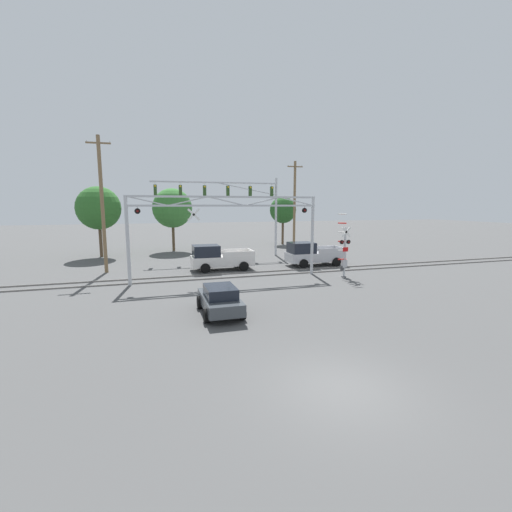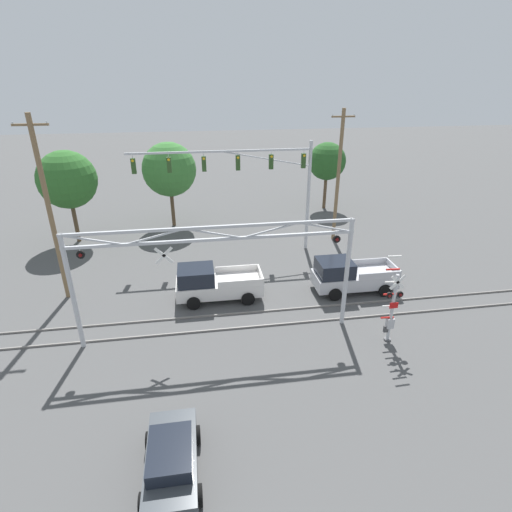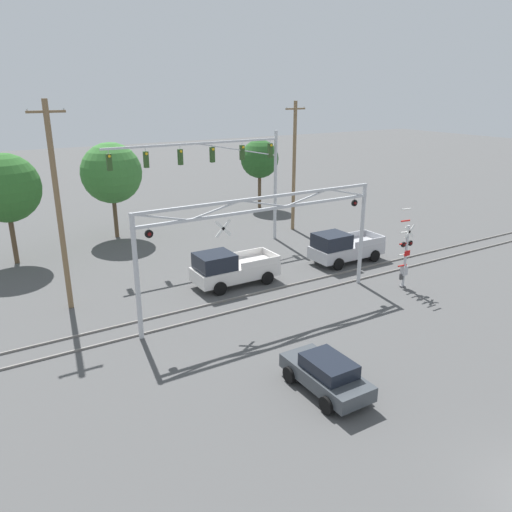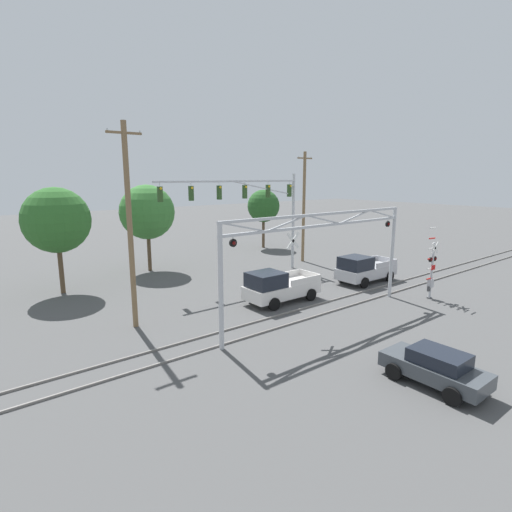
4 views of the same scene
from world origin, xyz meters
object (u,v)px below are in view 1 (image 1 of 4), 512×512
object	(u,v)px
crossing_signal_mast	(344,253)
traffic_signal_span	(240,199)
crossing_gantry	(227,220)
background_tree_far_right_verge	(172,208)
sedan_waiting	(220,299)
background_tree_far_left_verge	(99,208)
utility_pole_left	(102,204)
background_tree_beyond_span	(283,210)
utility_pole_right	(294,206)
pickup_truck_lead	(218,258)
pickup_truck_following	(311,254)

from	to	relation	value
crossing_signal_mast	traffic_signal_span	world-z (taller)	traffic_signal_span
crossing_gantry	background_tree_far_right_verge	xyz separation A→B (m)	(-2.80, 17.35, 0.69)
sedan_waiting	background_tree_far_left_verge	xyz separation A→B (m)	(-8.33, 22.60, 4.35)
utility_pole_left	background_tree_beyond_span	bearing A→B (deg)	35.18
crossing_gantry	utility_pole_left	xyz separation A→B (m)	(-8.86, 5.33, 1.16)
crossing_gantry	traffic_signal_span	xyz separation A→B (m)	(3.66, 10.44, 1.66)
traffic_signal_span	sedan_waiting	distance (m)	19.95
background_tree_far_left_verge	utility_pole_right	bearing A→B (deg)	-7.43
crossing_gantry	background_tree_beyond_span	world-z (taller)	background_tree_beyond_span
utility_pole_left	background_tree_far_left_verge	xyz separation A→B (m)	(-1.55, 9.34, -0.42)
background_tree_far_right_verge	crossing_signal_mast	bearing A→B (deg)	-59.46
crossing_gantry	pickup_truck_lead	world-z (taller)	crossing_gantry
crossing_signal_mast	background_tree_beyond_span	xyz separation A→B (m)	(3.68, 22.09, 2.88)
crossing_signal_mast	traffic_signal_span	xyz separation A→B (m)	(-4.89, 12.34, 4.16)
background_tree_beyond_span	background_tree_far_right_verge	world-z (taller)	background_tree_far_right_verge
sedan_waiting	utility_pole_right	distance (m)	23.91
crossing_gantry	traffic_signal_span	world-z (taller)	traffic_signal_span
pickup_truck_lead	utility_pole_right	world-z (taller)	utility_pole_right
crossing_signal_mast	background_tree_far_right_verge	world-z (taller)	background_tree_far_right_verge
crossing_gantry	crossing_signal_mast	bearing A→B (deg)	-12.50
pickup_truck_lead	background_tree_beyond_span	distance (m)	20.85
crossing_gantry	traffic_signal_span	distance (m)	11.19
traffic_signal_span	background_tree_beyond_span	world-z (taller)	traffic_signal_span
crossing_gantry	crossing_signal_mast	size ratio (longest dim) A/B	2.86
crossing_signal_mast	background_tree_far_right_verge	xyz separation A→B (m)	(-11.35, 19.24, 3.19)
crossing_gantry	pickup_truck_lead	bearing A→B (deg)	89.81
pickup_truck_lead	background_tree_far_right_verge	size ratio (longest dim) A/B	0.70
crossing_gantry	pickup_truck_lead	xyz separation A→B (m)	(0.01, 3.71, -3.32)
traffic_signal_span	pickup_truck_following	world-z (taller)	traffic_signal_span
sedan_waiting	background_tree_far_right_verge	bearing A→B (deg)	91.63
pickup_truck_lead	background_tree_far_left_verge	world-z (taller)	background_tree_far_left_verge
utility_pole_left	pickup_truck_following	bearing A→B (deg)	-6.32
crossing_signal_mast	sedan_waiting	xyz separation A→B (m)	(-10.63, -6.03, -1.11)
crossing_signal_mast	pickup_truck_following	xyz separation A→B (m)	(-0.09, 5.31, -0.82)
crossing_signal_mast	background_tree_beyond_span	distance (m)	22.58
utility_pole_left	background_tree_far_left_verge	world-z (taller)	utility_pole_left
utility_pole_left	background_tree_far_right_verge	size ratio (longest dim) A/B	1.46
background_tree_far_left_verge	traffic_signal_span	bearing A→B (deg)	-16.73
background_tree_far_right_verge	utility_pole_right	bearing A→B (deg)	-22.20
crossing_signal_mast	utility_pole_right	world-z (taller)	utility_pole_right
background_tree_far_left_verge	sedan_waiting	bearing A→B (deg)	-69.77
pickup_truck_lead	crossing_gantry	bearing A→B (deg)	-90.19
traffic_signal_span	background_tree_far_right_verge	xyz separation A→B (m)	(-6.46, 6.90, -0.97)
utility_pole_right	background_tree_far_right_verge	size ratio (longest dim) A/B	1.39
crossing_signal_mast	pickup_truck_following	size ratio (longest dim) A/B	0.94
pickup_truck_lead	background_tree_far_right_verge	xyz separation A→B (m)	(-2.82, 13.63, 4.01)
background_tree_beyond_span	utility_pole_right	bearing A→B (deg)	-102.51
pickup_truck_following	background_tree_beyond_span	xyz separation A→B (m)	(3.76, 16.78, 3.70)
crossing_gantry	pickup_truck_following	size ratio (longest dim) A/B	2.70
sedan_waiting	pickup_truck_lead	bearing A→B (deg)	79.78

